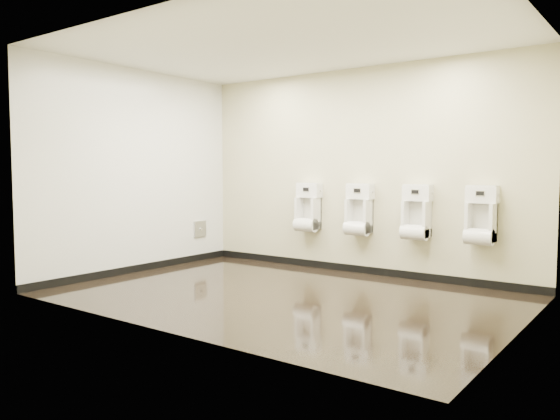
% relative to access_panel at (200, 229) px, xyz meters
% --- Properties ---
extents(ground, '(5.00, 3.50, 0.00)m').
position_rel_access_panel_xyz_m(ground, '(2.48, -1.20, -0.50)').
color(ground, black).
rests_on(ground, ground).
extents(ceiling, '(5.00, 3.50, 0.00)m').
position_rel_access_panel_xyz_m(ceiling, '(2.48, -1.20, 2.30)').
color(ceiling, silver).
extents(back_wall, '(5.00, 0.02, 2.80)m').
position_rel_access_panel_xyz_m(back_wall, '(2.48, 0.55, 0.90)').
color(back_wall, beige).
rests_on(back_wall, ground).
extents(front_wall, '(5.00, 0.02, 2.80)m').
position_rel_access_panel_xyz_m(front_wall, '(2.48, -2.95, 0.90)').
color(front_wall, beige).
rests_on(front_wall, ground).
extents(left_wall, '(0.02, 3.50, 2.80)m').
position_rel_access_panel_xyz_m(left_wall, '(-0.02, -1.20, 0.90)').
color(left_wall, beige).
rests_on(left_wall, ground).
extents(right_wall, '(0.02, 3.50, 2.80)m').
position_rel_access_panel_xyz_m(right_wall, '(4.98, -1.20, 0.90)').
color(right_wall, beige).
rests_on(right_wall, ground).
extents(tile_overlay_left, '(0.01, 3.50, 2.80)m').
position_rel_access_panel_xyz_m(tile_overlay_left, '(-0.01, -1.20, 0.90)').
color(tile_overlay_left, white).
rests_on(tile_overlay_left, ground).
extents(skirting_back, '(5.00, 0.02, 0.10)m').
position_rel_access_panel_xyz_m(skirting_back, '(2.48, 0.54, -0.45)').
color(skirting_back, black).
rests_on(skirting_back, ground).
extents(skirting_left, '(0.02, 3.50, 0.10)m').
position_rel_access_panel_xyz_m(skirting_left, '(-0.01, -1.20, -0.45)').
color(skirting_left, black).
rests_on(skirting_left, ground).
extents(access_panel, '(0.04, 0.25, 0.25)m').
position_rel_access_panel_xyz_m(access_panel, '(0.00, 0.00, 0.00)').
color(access_panel, '#9E9EA3').
rests_on(access_panel, left_wall).
extents(urinal_0, '(0.37, 0.28, 0.68)m').
position_rel_access_panel_xyz_m(urinal_0, '(1.74, 0.43, 0.33)').
color(urinal_0, silver).
rests_on(urinal_0, back_wall).
extents(urinal_1, '(0.37, 0.28, 0.68)m').
position_rel_access_panel_xyz_m(urinal_1, '(2.57, 0.43, 0.33)').
color(urinal_1, silver).
rests_on(urinal_1, back_wall).
extents(urinal_2, '(0.37, 0.28, 0.68)m').
position_rel_access_panel_xyz_m(urinal_2, '(3.38, 0.43, 0.33)').
color(urinal_2, silver).
rests_on(urinal_2, back_wall).
extents(urinal_3, '(0.37, 0.28, 0.68)m').
position_rel_access_panel_xyz_m(urinal_3, '(4.18, 0.43, 0.33)').
color(urinal_3, silver).
rests_on(urinal_3, back_wall).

